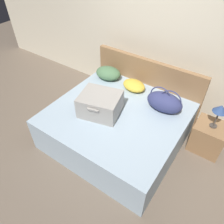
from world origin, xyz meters
TOP-DOWN VIEW (x-y plane):
  - ground_plane at (0.00, 0.00)m, footprint 12.00×12.00m
  - back_wall at (0.00, 1.65)m, footprint 8.00×0.10m
  - bed at (0.00, 0.40)m, footprint 1.82×1.70m
  - headboard at (0.00, 1.29)m, footprint 1.86×0.08m
  - hard_case_large at (-0.19, 0.27)m, footprint 0.63×0.57m
  - duffel_bag at (0.51, 0.82)m, footprint 0.51×0.30m
  - pillow_near_headboard at (-0.61, 1.04)m, footprint 0.47×0.38m
  - pillow_center_head at (-0.09, 1.02)m, footprint 0.43×0.35m
  - nightstand at (1.19, 1.00)m, footprint 0.44×0.40m
  - table_lamp at (1.19, 1.00)m, footprint 0.18×0.18m

SIDE VIEW (x-z plane):
  - ground_plane at x=0.00m, z-range 0.00..0.00m
  - nightstand at x=1.19m, z-range 0.00..0.46m
  - bed at x=0.00m, z-range 0.00..0.55m
  - headboard at x=0.00m, z-range 0.00..0.97m
  - pillow_center_head at x=-0.09m, z-range 0.55..0.69m
  - pillow_near_headboard at x=-0.61m, z-range 0.55..0.76m
  - duffel_bag at x=0.51m, z-range 0.51..0.87m
  - hard_case_large at x=-0.19m, z-range 0.55..0.85m
  - table_lamp at x=1.19m, z-range 0.57..0.94m
  - back_wall at x=0.00m, z-range 0.00..2.60m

